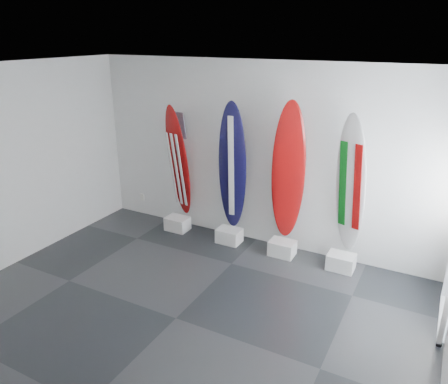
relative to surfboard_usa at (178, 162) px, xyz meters
The scene contains 12 objects.
floor 2.97m from the surfboard_usa, 57.96° to the right, with size 6.00×6.00×0.00m, color black.
ceiling 3.21m from the surfboard_usa, 57.96° to the right, with size 6.00×6.00×0.00m, color white.
wall_back 1.46m from the surfboard_usa, ahead, with size 6.00×6.00×0.00m, color silver.
display_block_usa 1.14m from the surfboard_usa, 90.00° to the right, with size 0.40×0.30×0.24m, color silver.
surfboard_usa is the anchor object (origin of this frame).
display_block_navy 1.55m from the surfboard_usa, ahead, with size 0.40×0.30×0.24m, color silver.
surfboard_navy 1.06m from the surfboard_usa, ahead, with size 0.49×0.08×2.16m, color black.
display_block_swiss 2.31m from the surfboard_usa, ahead, with size 0.40×0.30×0.24m, color silver.
surfboard_swiss 2.02m from the surfboard_usa, ahead, with size 0.51×0.08×2.26m, color maroon.
display_block_italy 3.17m from the surfboard_usa, ahead, with size 0.40×0.30×0.24m, color silver.
surfboard_italy 2.96m from the surfboard_usa, ahead, with size 0.49×0.08×2.15m, color silver.
wall_outlet 1.38m from the surfboard_usa, 168.94° to the left, with size 0.09×0.02×0.13m, color silver.
Camera 1 is at (2.66, -3.71, 3.38)m, focal length 34.55 mm.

